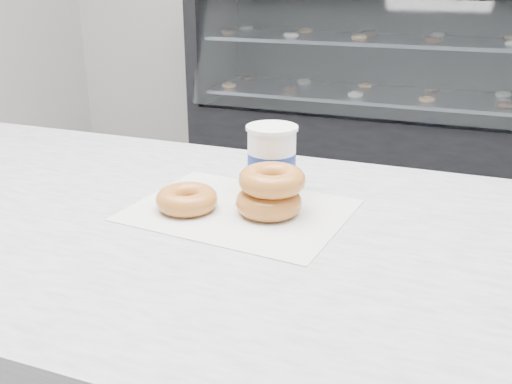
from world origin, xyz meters
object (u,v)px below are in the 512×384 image
at_px(display_case, 393,110).
at_px(donut_single, 187,199).
at_px(donut_stack, 270,191).
at_px(coffee_cup, 272,159).

height_order(display_case, donut_single, display_case).
bearing_deg(donut_stack, display_case, 93.33).
height_order(donut_single, donut_stack, donut_stack).
distance_m(display_case, donut_stack, 2.70).
height_order(display_case, coffee_cup, display_case).
bearing_deg(donut_stack, coffee_cup, 108.37).
distance_m(donut_single, coffee_cup, 0.17).
xyz_separation_m(donut_single, donut_stack, (0.13, 0.03, 0.02)).
bearing_deg(coffee_cup, donut_single, -108.23).
xyz_separation_m(donut_stack, coffee_cup, (-0.03, 0.09, 0.02)).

